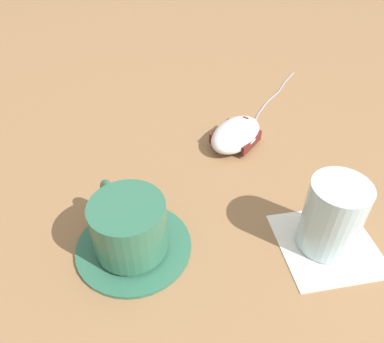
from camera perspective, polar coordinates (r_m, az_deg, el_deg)
ground_plane at (r=0.48m, az=4.17°, el=-6.76°), size 3.00×3.00×0.00m
saucer at (r=0.45m, az=-8.87°, el=-11.01°), size 0.13×0.13×0.01m
coffee_cup at (r=0.42m, az=-9.69°, el=-8.03°), size 0.08×0.11×0.06m
computer_mouse at (r=0.58m, az=6.68°, el=5.64°), size 0.12×0.09×0.04m
mouse_cable at (r=0.73m, az=12.27°, el=11.14°), size 0.21×0.10×0.00m
napkin_under_glass at (r=0.47m, az=19.87°, el=-10.37°), size 0.15×0.15×0.00m
drinking_glass at (r=0.44m, az=20.62°, el=-6.37°), size 0.06×0.06×0.09m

